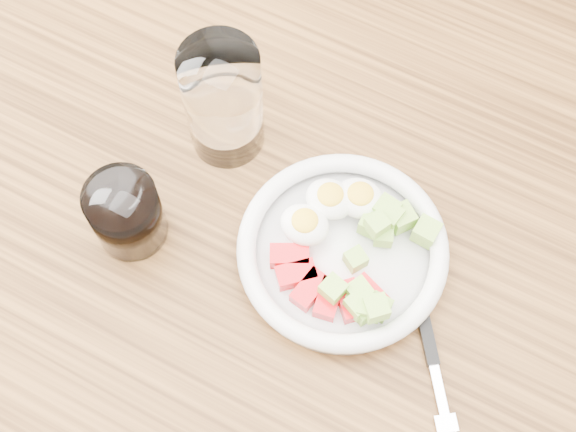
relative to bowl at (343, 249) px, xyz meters
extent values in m
plane|color=brown|center=(-0.06, -0.01, -0.79)|extent=(4.00, 4.00, 0.00)
cube|color=brown|center=(-0.71, 0.34, -0.42)|extent=(0.07, 0.07, 0.73)
cube|color=brown|center=(-0.06, -0.01, -0.04)|extent=(1.50, 0.90, 0.04)
cylinder|color=white|center=(0.00, 0.00, -0.01)|extent=(0.21, 0.21, 0.01)
torus|color=white|center=(0.00, 0.00, 0.00)|extent=(0.22, 0.22, 0.02)
cube|color=red|center=(-0.05, -0.03, 0.00)|extent=(0.05, 0.04, 0.02)
cube|color=red|center=(-0.03, -0.05, 0.00)|extent=(0.04, 0.04, 0.02)
cube|color=red|center=(-0.01, -0.06, 0.00)|extent=(0.03, 0.04, 0.02)
cube|color=red|center=(0.01, -0.06, 0.00)|extent=(0.03, 0.04, 0.02)
cube|color=red|center=(0.03, -0.05, 0.00)|extent=(0.04, 0.04, 0.02)
cube|color=red|center=(0.05, -0.03, 0.00)|extent=(0.05, 0.04, 0.02)
ellipsoid|color=white|center=(-0.04, 0.04, 0.01)|extent=(0.05, 0.04, 0.03)
ellipsoid|color=yellow|center=(-0.04, 0.04, 0.02)|extent=(0.03, 0.03, 0.01)
ellipsoid|color=white|center=(-0.01, 0.05, 0.01)|extent=(0.05, 0.04, 0.03)
ellipsoid|color=yellow|center=(-0.01, 0.05, 0.02)|extent=(0.03, 0.03, 0.01)
ellipsoid|color=white|center=(-0.05, 0.00, 0.01)|extent=(0.05, 0.04, 0.03)
ellipsoid|color=yellow|center=(-0.05, 0.00, 0.02)|extent=(0.03, 0.03, 0.01)
cube|color=#A0CB4E|center=(0.02, -0.01, 0.00)|extent=(0.03, 0.03, 0.02)
cube|color=#A0CB4E|center=(0.05, -0.05, 0.01)|extent=(0.03, 0.03, 0.02)
cube|color=#A0CB4E|center=(0.01, -0.05, 0.02)|extent=(0.03, 0.03, 0.02)
cube|color=#A0CB4E|center=(0.04, 0.06, 0.01)|extent=(0.03, 0.03, 0.02)
cube|color=#A0CB4E|center=(0.04, -0.05, 0.01)|extent=(0.03, 0.03, 0.02)
cube|color=#A0CB4E|center=(0.06, -0.04, 0.00)|extent=(0.02, 0.02, 0.02)
cube|color=#A0CB4E|center=(0.04, -0.04, 0.01)|extent=(0.03, 0.03, 0.02)
cube|color=#A0CB4E|center=(0.02, 0.04, 0.01)|extent=(0.02, 0.02, 0.02)
cube|color=#A0CB4E|center=(0.02, 0.05, 0.01)|extent=(0.03, 0.03, 0.02)
cube|color=#A0CB4E|center=(0.05, -0.05, 0.02)|extent=(0.03, 0.03, 0.02)
cube|color=#A0CB4E|center=(0.06, -0.05, 0.02)|extent=(0.03, 0.03, 0.02)
cube|color=#A0CB4E|center=(0.07, 0.05, 0.01)|extent=(0.03, 0.03, 0.02)
cube|color=#A0CB4E|center=(0.03, 0.05, 0.02)|extent=(0.03, 0.03, 0.02)
cube|color=#A0CB4E|center=(0.03, 0.03, 0.01)|extent=(0.02, 0.02, 0.02)
cube|color=#A0CB4E|center=(0.04, -0.04, 0.00)|extent=(0.02, 0.02, 0.02)
cube|color=#A0CB4E|center=(0.02, 0.03, 0.02)|extent=(0.03, 0.03, 0.02)
cube|color=black|center=(0.11, -0.03, -0.02)|extent=(0.06, 0.08, 0.01)
cube|color=silver|center=(0.15, -0.09, -0.02)|extent=(0.04, 0.05, 0.00)
cube|color=silver|center=(0.17, -0.11, -0.02)|extent=(0.03, 0.03, 0.00)
cylinder|color=white|center=(-0.18, 0.07, 0.05)|extent=(0.08, 0.08, 0.15)
cylinder|color=white|center=(-0.21, -0.08, 0.02)|extent=(0.08, 0.08, 0.09)
cylinder|color=black|center=(-0.21, -0.08, 0.02)|extent=(0.07, 0.07, 0.07)
camera|label=1|loc=(0.09, -0.29, 0.78)|focal=50.00mm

